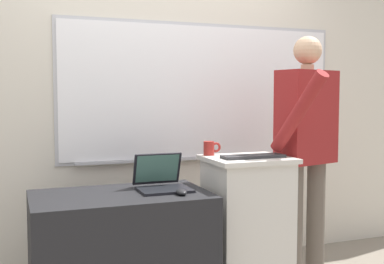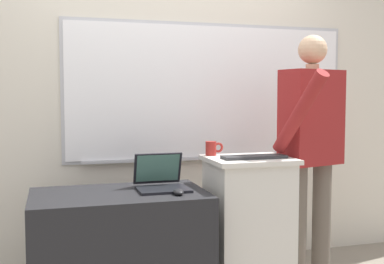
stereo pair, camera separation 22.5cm
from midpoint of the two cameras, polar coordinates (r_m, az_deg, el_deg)
back_wall at (r=3.76m, az=-5.98°, el=4.08°), size 6.40×0.17×2.62m
lectern_podium at (r=3.26m, az=4.53°, el=-11.01°), size 0.54×0.47×0.93m
side_desk at (r=3.04m, az=-10.55°, el=-14.07°), size 1.05×0.65×0.74m
person_presenter at (r=3.41m, az=11.61°, el=-1.15°), size 0.60×0.63×1.74m
laptop at (r=3.04m, az=-5.79°, el=-5.74°), size 0.32×0.33×0.22m
wireless_keyboard at (r=3.12m, az=5.22°, el=-2.90°), size 0.42×0.13×0.02m
computer_mouse_by_laptop at (r=2.86m, az=-3.54°, el=-7.15°), size 0.06×0.10×0.03m
coffee_mug at (r=3.25m, az=0.14°, el=-1.93°), size 0.12×0.07×0.10m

